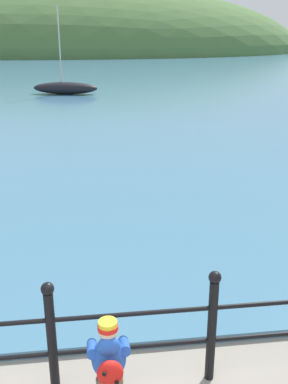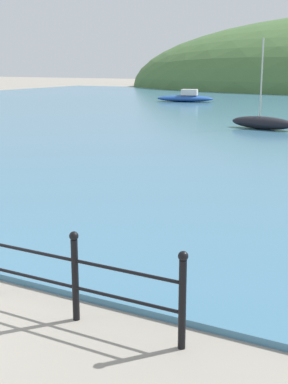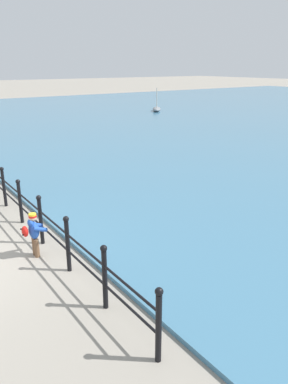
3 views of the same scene
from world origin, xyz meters
The scene contains 2 objects.
boat_far_right centered at (-12.07, 38.22, 0.44)m, with size 5.03×2.75×1.04m.
boat_blue_hull centered at (-0.76, 22.30, 0.43)m, with size 3.51×1.60×4.36m.
Camera 2 is at (6.73, -3.71, 3.26)m, focal length 50.00 mm.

